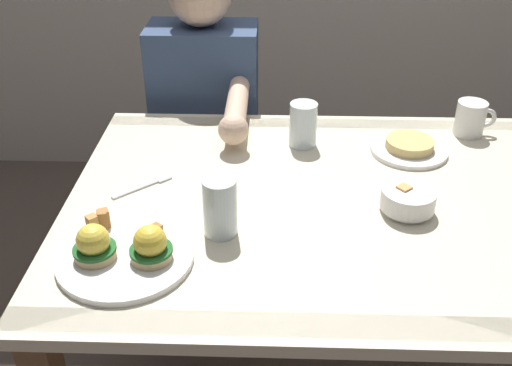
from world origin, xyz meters
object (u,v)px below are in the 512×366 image
Objects in this scene: coffee_mug at (471,117)px; side_plate at (409,147)px; dining_table at (326,236)px; water_glass_near at (303,127)px; fork at (146,185)px; water_glass_far at (220,211)px; eggs_benedict_plate at (124,251)px; diner_person at (206,120)px; fruit_bowl at (408,200)px.

side_plate is (-0.18, -0.11, -0.04)m from coffee_mug.
water_glass_near is (-0.05, 0.27, 0.16)m from dining_table.
water_glass_far reaches higher than fork.
water_glass_near reaches higher than eggs_benedict_plate.
side_plate is at bearing 45.84° from dining_table.
water_glass_near is 0.47m from diner_person.
side_plate is (0.66, 0.19, 0.01)m from fork.
fruit_bowl is at bearing -101.79° from side_plate.
eggs_benedict_plate is 1.01m from coffee_mug.
fork is at bearing -163.77° from side_plate.
fruit_bowl is 0.46m from coffee_mug.
coffee_mug is at bearing 58.05° from fruit_bowl.
fork is (-0.43, 0.04, 0.11)m from dining_table.
water_glass_far is at bearing -143.39° from coffee_mug.
water_glass_near reaches higher than dining_table.
water_glass_near reaches higher than coffee_mug.
water_glass_near is at bearing 30.65° from fork.
fruit_bowl is at bearing -8.22° from fork.
water_glass_near is 0.44m from water_glass_far.
fruit_bowl is 0.61m from fork.
fruit_bowl is 0.28m from side_plate.
eggs_benedict_plate reaches higher than side_plate.
dining_table is 9.37× the size of fork.
diner_person is (-0.76, 0.26, -0.14)m from coffee_mug.
dining_table is 0.69m from diner_person.
coffee_mug is at bearing 36.61° from water_glass_far.
fruit_bowl is (0.17, -0.04, 0.14)m from dining_table.
coffee_mug is at bearing 31.06° from side_plate.
coffee_mug is 0.81m from water_glass_far.
dining_table is at bearing -5.61° from fork.
coffee_mug is at bearing 35.06° from eggs_benedict_plate.
eggs_benedict_plate is at bearing -143.87° from side_plate.
dining_table is 10.12× the size of water_glass_near.
water_glass_far is (-0.24, -0.14, 0.16)m from dining_table.
diner_person is at bearing 161.37° from coffee_mug.
fruit_bowl is 0.84m from diner_person.
water_glass_far is (0.18, 0.10, 0.03)m from eggs_benedict_plate.
dining_table is at bearing 29.57° from eggs_benedict_plate.
diner_person is at bearing 128.75° from fruit_bowl.
water_glass_near is 0.28m from side_plate.
water_glass_far is at bearing -167.18° from fruit_bowl.
side_plate is at bearing 16.23° from fork.
water_glass_far is 0.59m from side_plate.
fork is at bearing 92.55° from eggs_benedict_plate.
diner_person is at bearing 81.74° from fork.
side_plate is (0.28, -0.03, -0.04)m from water_glass_near.
fruit_bowl is at bearing -14.71° from dining_table.
water_glass_far reaches higher than coffee_mug.
coffee_mug is 0.94× the size of water_glass_near.
eggs_benedict_plate is at bearing -144.94° from coffee_mug.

